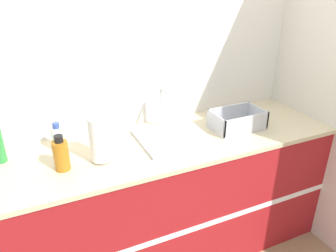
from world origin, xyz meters
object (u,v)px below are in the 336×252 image
paper_towel_roll (100,140)px  sink (172,135)px  bottle_amber (61,155)px  bottle_clear (58,138)px  dish_rack (237,122)px

paper_towel_roll → sink: bearing=10.0°
paper_towel_roll → bottle_amber: bearing=179.8°
bottle_amber → bottle_clear: bearing=87.1°
sink → bottle_amber: 0.72m
bottle_amber → sink: bearing=6.9°
bottle_clear → bottle_amber: 0.24m
dish_rack → bottle_clear: 1.20m
paper_towel_roll → bottle_clear: 0.32m
paper_towel_roll → dish_rack: paper_towel_roll is taller
bottle_amber → paper_towel_roll: bearing=-0.2°
dish_rack → sink: bearing=174.5°
sink → bottle_amber: sink is taller
paper_towel_roll → bottle_amber: (-0.22, 0.00, -0.05)m
paper_towel_roll → bottle_clear: size_ratio=1.52×
sink → bottle_clear: (-0.70, 0.15, 0.06)m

